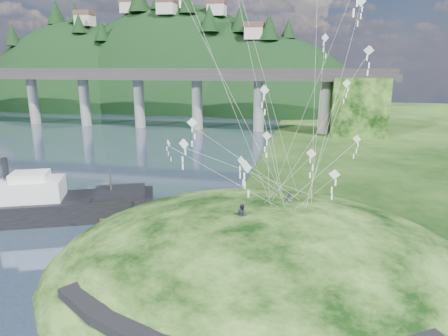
# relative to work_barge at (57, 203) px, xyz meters

# --- Properties ---
(ground) EXTENTS (320.00, 320.00, 0.00)m
(ground) POSITION_rel_work_barge_xyz_m (14.35, -8.04, -1.69)
(ground) COLOR black
(ground) RESTS_ON ground
(grass_hill) EXTENTS (36.00, 32.00, 13.00)m
(grass_hill) POSITION_rel_work_barge_xyz_m (22.35, -6.04, -3.19)
(grass_hill) COLOR black
(grass_hill) RESTS_ON ground
(bridge) EXTENTS (160.00, 11.00, 15.00)m
(bridge) POSITION_rel_work_barge_xyz_m (-12.11, 62.03, 8.02)
(bridge) COLOR #2D2B2B
(bridge) RESTS_ON ground
(far_ridge) EXTENTS (153.00, 70.00, 94.50)m
(far_ridge) POSITION_rel_work_barge_xyz_m (-29.23, 114.13, -9.13)
(far_ridge) COLOR black
(far_ridge) RESTS_ON ground
(work_barge) EXTENTS (19.80, 12.26, 6.74)m
(work_barge) POSITION_rel_work_barge_xyz_m (0.00, 0.00, 0.00)
(work_barge) COLOR black
(work_barge) RESTS_ON ground
(wooden_dock) EXTENTS (14.90, 6.03, 1.06)m
(wooden_dock) POSITION_rel_work_barge_xyz_m (7.39, -0.06, -1.22)
(wooden_dock) COLOR #3E2B19
(wooden_dock) RESTS_ON ground
(kite_flyers) EXTENTS (4.07, 4.48, 1.77)m
(kite_flyers) POSITION_rel_work_barge_xyz_m (21.89, -6.43, 4.11)
(kite_flyers) COLOR #272835
(kite_flyers) RESTS_ON ground
(kite_swarm) EXTENTS (17.60, 15.93, 20.64)m
(kite_swarm) POSITION_rel_work_barge_xyz_m (22.59, -4.49, 13.90)
(kite_swarm) COLOR white
(kite_swarm) RESTS_ON ground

